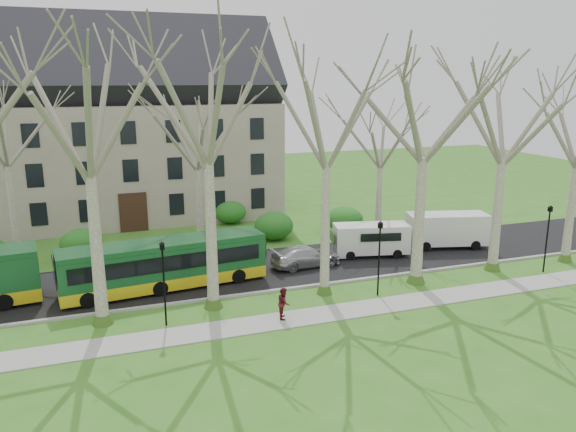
# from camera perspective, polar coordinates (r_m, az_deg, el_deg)

# --- Properties ---
(ground) EXTENTS (120.00, 120.00, 0.00)m
(ground) POSITION_cam_1_polar(r_m,az_deg,el_deg) (31.58, -1.53, -8.77)
(ground) COLOR #336C1E
(ground) RESTS_ON ground
(sidewalk) EXTENTS (70.00, 2.00, 0.06)m
(sidewalk) POSITION_cam_1_polar(r_m,az_deg,el_deg) (29.40, 0.00, -10.48)
(sidewalk) COLOR gray
(sidewalk) RESTS_ON ground
(road) EXTENTS (80.00, 8.00, 0.06)m
(road) POSITION_cam_1_polar(r_m,az_deg,el_deg) (36.50, -4.23, -5.58)
(road) COLOR black
(road) RESTS_ON ground
(curb) EXTENTS (80.00, 0.25, 0.14)m
(curb) POSITION_cam_1_polar(r_m,az_deg,el_deg) (32.88, -2.35, -7.71)
(curb) COLOR #A5A39E
(curb) RESTS_ON ground
(building) EXTENTS (26.50, 12.20, 16.00)m
(building) POSITION_cam_1_polar(r_m,az_deg,el_deg) (51.99, -16.42, 8.78)
(building) COLOR gray
(building) RESTS_ON ground
(tree_row_verge) EXTENTS (49.00, 7.00, 14.00)m
(tree_row_verge) POSITION_cam_1_polar(r_m,az_deg,el_deg) (29.89, -1.80, 3.93)
(tree_row_verge) COLOR gray
(tree_row_verge) RESTS_ON ground
(tree_row_far) EXTENTS (33.00, 7.00, 12.00)m
(tree_row_far) POSITION_cam_1_polar(r_m,az_deg,el_deg) (39.97, -8.34, 4.85)
(tree_row_far) COLOR gray
(tree_row_far) RESTS_ON ground
(lamp_row) EXTENTS (36.22, 0.22, 4.30)m
(lamp_row) POSITION_cam_1_polar(r_m,az_deg,el_deg) (29.78, -0.97, -4.90)
(lamp_row) COLOR black
(lamp_row) RESTS_ON ground
(hedges) EXTENTS (30.60, 8.60, 2.00)m
(hedges) POSITION_cam_1_polar(r_m,az_deg,el_deg) (43.42, -13.21, -1.41)
(hedges) COLOR #235317
(hedges) RESTS_ON ground
(bus_follow) EXTENTS (12.06, 3.76, 2.97)m
(bus_follow) POSITION_cam_1_polar(r_m,az_deg,el_deg) (33.80, -12.41, -4.77)
(bus_follow) COLOR #154B25
(bus_follow) RESTS_ON road
(sedan) EXTENTS (4.86, 2.34, 1.36)m
(sedan) POSITION_cam_1_polar(r_m,az_deg,el_deg) (37.02, 1.82, -4.10)
(sedan) COLOR #ABACB0
(sedan) RESTS_ON road
(van_a) EXTENTS (5.43, 2.98, 2.24)m
(van_a) POSITION_cam_1_polar(r_m,az_deg,el_deg) (39.48, 8.43, -2.44)
(van_a) COLOR silver
(van_a) RESTS_ON road
(van_b) EXTENTS (6.08, 3.49, 2.50)m
(van_b) POSITION_cam_1_polar(r_m,az_deg,el_deg) (42.61, 15.83, -1.43)
(van_b) COLOR silver
(van_b) RESTS_ON road
(pedestrian_b) EXTENTS (0.85, 0.96, 1.64)m
(pedestrian_b) POSITION_cam_1_polar(r_m,az_deg,el_deg) (29.22, -0.43, -8.82)
(pedestrian_b) COLOR #501218
(pedestrian_b) RESTS_ON sidewalk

